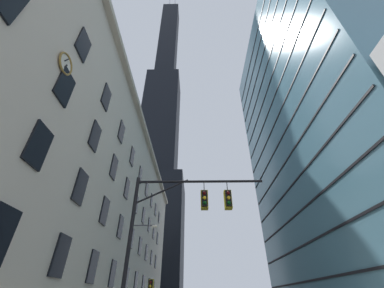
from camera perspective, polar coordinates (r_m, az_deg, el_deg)
The scene contains 5 objects.
station_building at distance 34.47m, azimuth -24.74°, elevation -14.06°, with size 14.04×58.38×23.87m.
dark_skyscraper at distance 104.82m, azimuth -8.21°, elevation -0.53°, with size 23.39×23.39×196.89m.
glass_office_midrise at distance 47.91m, azimuth 29.61°, elevation 5.51°, with size 17.80×39.42×57.74m.
traffic_signal_mast at distance 13.02m, azimuth -1.80°, elevation -17.17°, with size 7.36×0.63×7.68m.
street_lamppost at distance 21.87m, azimuth -14.46°, elevation -25.92°, with size 2.33×0.32×7.42m.
Camera 1 is at (-3.24, -6.44, 1.81)m, focal length 21.86 mm.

